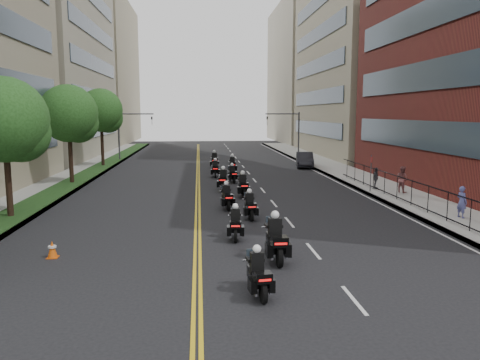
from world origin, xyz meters
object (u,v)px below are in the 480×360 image
(traffic_cone, at_px, (52,249))
(motorcycle_4, at_px, (227,198))
(pedestrian_b, at_px, (402,179))
(motorcycle_9, at_px, (232,166))
(parked_sedan, at_px, (305,160))
(pedestrian_a, at_px, (462,202))
(motorcycle_2, at_px, (235,225))
(motorcycle_5, at_px, (243,186))
(motorcycle_1, at_px, (276,241))
(motorcycle_10, at_px, (214,161))
(motorcycle_3, at_px, (250,207))
(motorcycle_0, at_px, (258,276))
(motorcycle_6, at_px, (223,181))
(pedestrian_c, at_px, (376,178))
(motorcycle_8, at_px, (215,169))
(motorcycle_7, at_px, (232,175))

(traffic_cone, bearing_deg, motorcycle_4, 50.07)
(pedestrian_b, bearing_deg, motorcycle_9, 13.53)
(parked_sedan, distance_m, pedestrian_a, 24.30)
(parked_sedan, height_order, pedestrian_a, pedestrian_a)
(motorcycle_2, xyz_separation_m, motorcycle_5, (1.31, 10.36, 0.07))
(motorcycle_1, bearing_deg, motorcycle_9, 88.46)
(motorcycle_5, relative_size, motorcycle_10, 0.94)
(motorcycle_3, bearing_deg, motorcycle_10, 91.19)
(motorcycle_0, distance_m, pedestrian_b, 20.61)
(motorcycle_6, relative_size, traffic_cone, 3.52)
(motorcycle_10, height_order, traffic_cone, motorcycle_10)
(motorcycle_1, distance_m, motorcycle_9, 25.97)
(motorcycle_3, bearing_deg, motorcycle_5, 86.20)
(pedestrian_c, bearing_deg, motorcycle_6, 106.40)
(motorcycle_5, height_order, pedestrian_c, motorcycle_5)
(motorcycle_0, height_order, pedestrian_a, pedestrian_a)
(motorcycle_1, distance_m, motorcycle_10, 29.43)
(motorcycle_5, bearing_deg, motorcycle_1, -91.53)
(motorcycle_0, bearing_deg, motorcycle_5, 79.29)
(pedestrian_b, height_order, traffic_cone, pedestrian_b)
(motorcycle_3, distance_m, motorcycle_10, 22.30)
(motorcycle_10, relative_size, traffic_cone, 3.74)
(motorcycle_10, distance_m, pedestrian_b, 20.07)
(traffic_cone, bearing_deg, motorcycle_5, 55.65)
(motorcycle_8, bearing_deg, motorcycle_10, 90.54)
(motorcycle_4, distance_m, pedestrian_a, 12.56)
(motorcycle_4, distance_m, motorcycle_10, 19.69)
(motorcycle_2, distance_m, traffic_cone, 7.53)
(motorcycle_4, bearing_deg, motorcycle_9, 79.46)
(motorcycle_0, distance_m, pedestrian_c, 21.35)
(motorcycle_9, xyz_separation_m, motorcycle_10, (-1.54, 3.44, 0.05))
(motorcycle_2, height_order, motorcycle_7, motorcycle_2)
(motorcycle_2, xyz_separation_m, motorcycle_4, (0.00, 6.51, 0.02))
(motorcycle_6, distance_m, pedestrian_a, 15.82)
(motorcycle_2, xyz_separation_m, motorcycle_9, (1.50, 22.77, 0.07))
(pedestrian_b, bearing_deg, motorcycle_3, 92.78)
(motorcycle_8, bearing_deg, motorcycle_1, -84.67)
(motorcycle_5, xyz_separation_m, pedestrian_a, (10.60, -7.84, 0.28))
(motorcycle_1, bearing_deg, pedestrian_a, 27.24)
(motorcycle_8, distance_m, motorcycle_10, 6.02)
(motorcycle_3, relative_size, motorcycle_8, 0.95)
(motorcycle_0, distance_m, motorcycle_10, 32.69)
(motorcycle_4, xyz_separation_m, motorcycle_7, (1.08, 10.43, -0.03))
(motorcycle_3, bearing_deg, parked_sedan, 68.71)
(pedestrian_a, xyz_separation_m, traffic_cone, (-19.13, -4.64, -0.64))
(motorcycle_2, xyz_separation_m, motorcycle_3, (1.07, 3.93, 0.00))
(motorcycle_2, height_order, traffic_cone, motorcycle_2)
(motorcycle_9, bearing_deg, motorcycle_4, -93.19)
(motorcycle_3, distance_m, motorcycle_6, 9.21)
(motorcycle_4, relative_size, motorcycle_5, 0.93)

